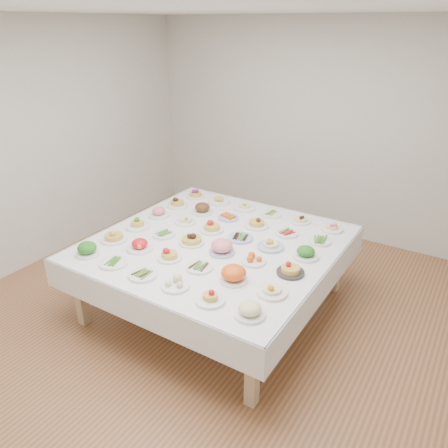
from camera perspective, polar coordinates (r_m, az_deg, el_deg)
The scene contains 38 objects.
room_envelope at distance 3.72m, azimuth -1.18°, elevation 11.38°, with size 5.02×5.02×2.81m.
display_table at distance 4.30m, azimuth -1.07°, elevation -3.06°, with size 2.26×2.26×0.75m.
dish_0 at distance 4.20m, azimuth -17.44°, elevation -3.15°, with size 0.22×0.22×0.12m.
dish_1 at distance 3.99m, azimuth -14.24°, elevation -4.84°, with size 0.25×0.25×0.05m.
dish_2 at distance 3.76m, azimuth -10.55°, elevation -6.45°, with size 0.24×0.24×0.05m.
dish_3 at distance 3.57m, azimuth -6.39°, elevation -7.59°, with size 0.23×0.23×0.10m.
dish_4 at distance 3.38m, azimuth -1.82°, elevation -9.37°, with size 0.23×0.23×0.12m.
dish_5 at distance 3.23m, azimuth 3.39°, elevation -10.98°, with size 0.23×0.23×0.13m.
dish_6 at distance 4.39m, azimuth -14.23°, elevation -1.31°, with size 0.26×0.25×0.15m.
dish_7 at distance 4.17m, azimuth -10.96°, elevation -2.53°, with size 0.24×0.24×0.13m.
dish_8 at distance 3.96m, azimuth -7.16°, elevation -3.81°, with size 0.22×0.22×0.13m.
dish_9 at distance 3.81m, azimuth -3.23°, elevation -5.60°, with size 0.23×0.23×0.05m.
dish_10 at distance 3.61m, azimuth 1.26°, elevation -6.44°, with size 0.27×0.27×0.15m.
dish_11 at distance 3.49m, azimuth 6.29°, elevation -8.28°, with size 0.25×0.25×0.12m.
dish_12 at distance 4.62m, azimuth -11.25°, elevation 0.24°, with size 0.25×0.25×0.14m.
dish_13 at distance 4.42m, azimuth -7.87°, elevation -1.30°, with size 0.23×0.23×0.05m.
dish_14 at distance 4.21m, azimuth -4.27°, elevation -1.69°, with size 0.25×0.24×0.15m.
dish_15 at distance 4.03m, azimuth -0.28°, elevation -2.91°, with size 0.24×0.24×0.15m.
dish_16 at distance 3.90m, azimuth 3.92°, elevation -4.52°, with size 0.22×0.22×0.10m.
dish_17 at distance 3.76m, azimuth 8.72°, elevation -5.58°, with size 0.24×0.23×0.14m.
dish_18 at distance 4.86m, azimuth -8.53°, elevation 1.64°, with size 0.23×0.23×0.13m.
dish_19 at distance 4.66m, azimuth -5.08°, elevation 0.44°, with size 0.21×0.21×0.09m.
dish_20 at distance 4.45m, azimuth -1.61°, elevation -0.11°, with size 0.26×0.25×0.15m.
dish_21 at distance 4.31m, azimuth 2.16°, elevation -1.73°, with size 0.25×0.25×0.06m.
dish_22 at distance 4.15m, azimuth 6.10°, elevation -2.44°, with size 0.25×0.25×0.12m.
dish_23 at distance 4.04m, azimuth 10.63°, elevation -3.52°, with size 0.24×0.24×0.13m.
dish_24 at distance 5.09m, azimuth -6.14°, elevation 2.88°, with size 0.24×0.24×0.13m.
dish_25 at distance 4.89m, azimuth -2.85°, elevation 2.17°, with size 0.24×0.24×0.14m.
dish_26 at distance 4.75m, azimuth 0.57°, elevation 1.05°, with size 0.22×0.22×0.09m.
dish_27 at distance 4.56m, azimuth 4.28°, elevation 0.46°, with size 0.25×0.25×0.15m.
dish_28 at distance 4.45m, azimuth 8.18°, elevation -1.15°, with size 0.22×0.22×0.05m.
dish_29 at distance 4.35m, azimuth 12.38°, elevation -2.10°, with size 0.21×0.21×0.05m.
dish_30 at distance 5.34m, azimuth -3.74°, elevation 4.06°, with size 0.22×0.22×0.13m.
dish_31 at distance 5.17m, azimuth -0.63°, elevation 3.18°, with size 0.25×0.25×0.09m.
dish_32 at distance 5.00m, azimuth 2.69°, elevation 2.51°, with size 0.25×0.25×0.12m.
dish_33 at distance 4.87m, azimuth 6.17°, elevation 1.35°, with size 0.23×0.23×0.05m.
dish_34 at distance 4.73m, azimuth 9.90°, elevation 0.78°, with size 0.22×0.22×0.11m.
dish_35 at distance 4.62m, azimuth 13.89°, elevation -0.15°, with size 0.23×0.23×0.12m.
Camera 1 is at (2.00, -3.02, 2.70)m, focal length 35.00 mm.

